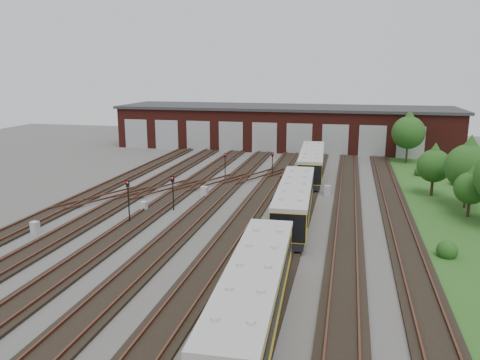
# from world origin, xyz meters

# --- Properties ---
(ground) EXTENTS (120.00, 120.00, 0.00)m
(ground) POSITION_xyz_m (0.00, 0.00, 0.00)
(ground) COLOR #4E4B48
(ground) RESTS_ON ground
(track_network) EXTENTS (30.40, 70.00, 0.33)m
(track_network) POSITION_xyz_m (-0.17, 0.59, 0.11)
(track_network) COLOR black
(track_network) RESTS_ON ground
(maintenance_shed) EXTENTS (51.00, 12.50, 6.35)m
(maintenance_shed) POSITION_xyz_m (-0.01, 39.97, 3.20)
(maintenance_shed) COLOR #4C1813
(maintenance_shed) RESTS_ON ground
(grass_verge) EXTENTS (8.00, 55.00, 0.05)m
(grass_verge) POSITION_xyz_m (19.00, 10.00, 0.03)
(grass_verge) COLOR #24511B
(grass_verge) RESTS_ON ground
(metro_train) EXTENTS (3.08, 45.74, 2.82)m
(metro_train) POSITION_xyz_m (6.00, 3.03, 1.77)
(metro_train) COLOR black
(metro_train) RESTS_ON ground
(signal_mast_0) EXTENTS (0.30, 0.28, 3.47)m
(signal_mast_0) POSITION_xyz_m (-6.56, 0.02, 2.21)
(signal_mast_0) COLOR black
(signal_mast_0) RESTS_ON ground
(signal_mast_1) EXTENTS (0.28, 0.27, 3.01)m
(signal_mast_1) POSITION_xyz_m (-4.48, 4.10, 1.95)
(signal_mast_1) COLOR black
(signal_mast_1) RESTS_ON ground
(signal_mast_2) EXTENTS (0.27, 0.26, 3.04)m
(signal_mast_2) POSITION_xyz_m (-3.02, 15.78, 1.94)
(signal_mast_2) COLOR black
(signal_mast_2) RESTS_ON ground
(signal_mast_3) EXTENTS (0.24, 0.22, 2.83)m
(signal_mast_3) POSITION_xyz_m (1.71, 18.45, 1.80)
(signal_mast_3) COLOR black
(signal_mast_3) RESTS_ON ground
(relay_cabinet_0) EXTENTS (0.65, 0.57, 0.94)m
(relay_cabinet_0) POSITION_xyz_m (-12.17, -3.82, 0.47)
(relay_cabinet_0) COLOR #B3B5B8
(relay_cabinet_0) RESTS_ON ground
(relay_cabinet_1) EXTENTS (0.68, 0.59, 1.01)m
(relay_cabinet_1) POSITION_xyz_m (-3.20, 8.88, 0.50)
(relay_cabinet_1) COLOR #B3B5B8
(relay_cabinet_1) RESTS_ON ground
(relay_cabinet_2) EXTENTS (0.57, 0.50, 0.86)m
(relay_cabinet_2) POSITION_xyz_m (-6.80, 3.25, 0.43)
(relay_cabinet_2) COLOR #B3B5B8
(relay_cabinet_2) RESTS_ON ground
(relay_cabinet_3) EXTENTS (0.58, 0.50, 0.88)m
(relay_cabinet_3) POSITION_xyz_m (5.07, 14.02, 0.44)
(relay_cabinet_3) COLOR #B3B5B8
(relay_cabinet_3) RESTS_ON ground
(relay_cabinet_4) EXTENTS (0.60, 0.51, 0.95)m
(relay_cabinet_4) POSITION_xyz_m (8.11, 12.15, 0.48)
(relay_cabinet_4) COLOR #B3B5B8
(relay_cabinet_4) RESTS_ON ground
(tree_0) EXTENTS (4.17, 4.17, 6.91)m
(tree_0) POSITION_xyz_m (17.23, 30.83, 4.44)
(tree_0) COLOR #312216
(tree_0) RESTS_ON ground
(tree_1) EXTENTS (3.10, 3.10, 5.14)m
(tree_1) POSITION_xyz_m (17.78, 14.14, 3.30)
(tree_1) COLOR #312216
(tree_1) RESTS_ON ground
(tree_2) EXTENTS (3.90, 3.90, 6.47)m
(tree_2) POSITION_xyz_m (19.90, 10.37, 4.16)
(tree_2) COLOR #312216
(tree_2) RESTS_ON ground
(tree_3) EXTENTS (2.62, 2.62, 4.34)m
(tree_3) POSITION_xyz_m (19.59, 7.67, 2.79)
(tree_3) COLOR #312216
(tree_3) RESTS_ON ground
(bush_0) EXTENTS (1.32, 1.32, 1.32)m
(bush_0) POSITION_xyz_m (16.32, -1.66, 0.66)
(bush_0) COLOR #164112
(bush_0) RESTS_ON ground
(bush_1) EXTENTS (1.31, 1.31, 1.31)m
(bush_1) POSITION_xyz_m (17.94, 23.04, 0.66)
(bush_1) COLOR #164112
(bush_1) RESTS_ON ground
(bush_2) EXTENTS (1.72, 1.72, 1.72)m
(bush_2) POSITION_xyz_m (21.22, 19.21, 0.86)
(bush_2) COLOR #164112
(bush_2) RESTS_ON ground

